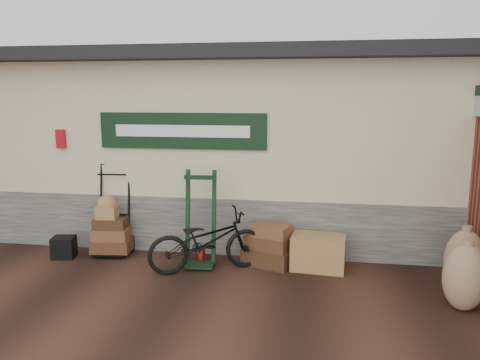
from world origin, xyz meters
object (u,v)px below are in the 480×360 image
object	(u,v)px
porter_trolley	(113,208)
wicker_hamper	(318,252)
green_barrow	(200,219)
bicycle	(207,238)
suitcase_stack	(268,244)
black_trunk	(64,247)

from	to	relation	value
porter_trolley	wicker_hamper	distance (m)	3.26
green_barrow	wicker_hamper	world-z (taller)	green_barrow
green_barrow	bicycle	bearing A→B (deg)	-59.58
porter_trolley	suitcase_stack	size ratio (longest dim) A/B	2.05
suitcase_stack	bicycle	xyz separation A→B (m)	(-0.83, -0.39, 0.18)
porter_trolley	bicycle	xyz separation A→B (m)	(1.65, -0.56, -0.23)
porter_trolley	wicker_hamper	bearing A→B (deg)	-9.95
green_barrow	wicker_hamper	distance (m)	1.78
black_trunk	green_barrow	bearing A→B (deg)	1.14
wicker_hamper	bicycle	bearing A→B (deg)	-168.03
porter_trolley	black_trunk	bearing A→B (deg)	-156.57
suitcase_stack	wicker_hamper	distance (m)	0.74
wicker_hamper	bicycle	xyz separation A→B (m)	(-1.57, -0.33, 0.25)
green_barrow	bicycle	size ratio (longest dim) A/B	0.83
porter_trolley	bicycle	bearing A→B (deg)	-24.66
green_barrow	suitcase_stack	distance (m)	1.08
suitcase_stack	black_trunk	bearing A→B (deg)	-176.35
porter_trolley	black_trunk	size ratio (longest dim) A/B	4.36
wicker_hamper	bicycle	distance (m)	1.62
porter_trolley	black_trunk	distance (m)	0.95
porter_trolley	wicker_hamper	xyz separation A→B (m)	(3.22, -0.23, -0.47)
porter_trolley	suitcase_stack	world-z (taller)	porter_trolley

